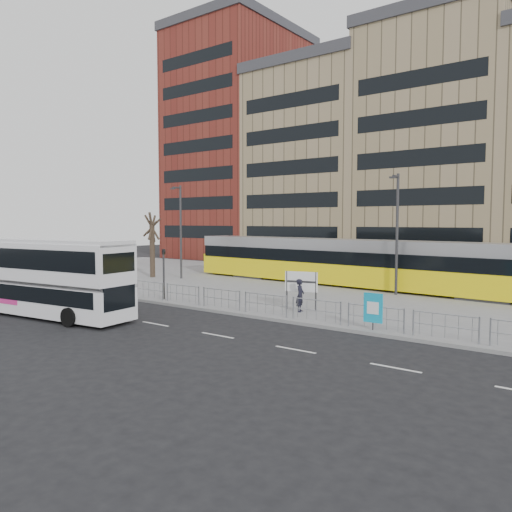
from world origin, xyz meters
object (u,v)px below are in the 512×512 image
Objects in this scene: station_sign at (301,283)px; traffic_light_west at (164,267)px; pedestrian at (300,295)px; lamp_post_east at (397,229)px; lamp_post_west at (180,228)px; bare_tree at (152,211)px; double_decker_bus at (48,275)px; tram at (353,263)px; ad_panel at (373,308)px.

traffic_light_west is at bearing 177.13° from station_sign.
pedestrian is 9.79m from lamp_post_east.
bare_tree is at bearing -164.48° from lamp_post_west.
tram is at bearing 61.59° from double_decker_bus.
ad_panel is at bearing -39.00° from station_sign.
traffic_light_west is (-9.05, -1.36, 1.10)m from pedestrian.
double_decker_bus reaches higher than pedestrian.
station_sign is 9.02m from traffic_light_west.
lamp_post_east reaches higher than bare_tree.
tram is 14.13× the size of station_sign.
lamp_post_west reaches higher than bare_tree.
lamp_post_east reaches higher than station_sign.
tram is 14.95m from ad_panel.
lamp_post_east is (1.72, 9.01, 3.43)m from pedestrian.
bare_tree is at bearing -172.73° from lamp_post_east.
traffic_light_west is (1.00, 7.03, -0.06)m from double_decker_bus.
pedestrian is at bearing 13.04° from traffic_light_west.
lamp_post_west is at bearing -173.99° from lamp_post_east.
traffic_light_west is at bearing 177.36° from ad_panel.
traffic_light_west is (-13.99, 0.48, 1.01)m from ad_panel.
lamp_post_west is (-6.20, 15.50, 2.22)m from double_decker_bus.
ad_panel is 0.22× the size of bare_tree.
traffic_light_west reaches higher than pedestrian.
traffic_light_west is at bearing -49.65° from lamp_post_west.
double_decker_bus is at bearing -93.60° from traffic_light_west.
tram is 10.89m from station_sign.
bare_tree reaches higher than ad_panel.
traffic_light_west is 0.41× the size of bare_tree.
ad_panel is at bearing 16.58° from double_decker_bus.
pedestrian is 9.22m from traffic_light_west.
lamp_post_east is 20.85m from bare_tree.
pedestrian is at bearing -23.65° from lamp_post_west.
lamp_post_west is at bearing 134.88° from traffic_light_west.
ad_panel is 0.21× the size of lamp_post_west.
bare_tree reaches higher than station_sign.
traffic_light_west is 0.40× the size of lamp_post_west.
station_sign is at bearing 155.08° from ad_panel.
double_decker_bus is 13.25m from station_sign.
traffic_light_west is 15.13m from lamp_post_east.
double_decker_bus is at bearing -124.10° from lamp_post_east.
ad_panel is 5.26m from pedestrian.
lamp_post_east is at bearing 6.01° from lamp_post_west.
ad_panel is 23.23m from lamp_post_west.
bare_tree is (-20.64, -2.63, 1.34)m from lamp_post_east.
station_sign is (2.15, -10.68, -0.29)m from tram.
station_sign reaches higher than ad_panel.
lamp_post_west is (-16.25, 7.12, 3.38)m from pedestrian.
bare_tree is (-2.67, -0.74, 1.39)m from lamp_post_west.
double_decker_bus is 7.10m from traffic_light_west.
tram reaches higher than ad_panel.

